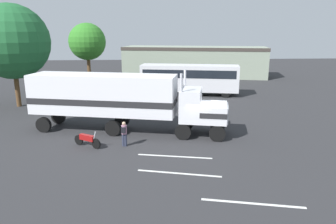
{
  "coord_description": "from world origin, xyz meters",
  "views": [
    {
      "loc": [
        -3.91,
        -20.78,
        7.21
      ],
      "look_at": [
        -2.36,
        0.8,
        1.6
      ],
      "focal_mm": 33.79,
      "sensor_mm": 36.0,
      "label": 1
    }
  ],
  "objects_px": {
    "semi_truck": "(118,98)",
    "motorcycle": "(87,140)",
    "parked_car": "(90,97)",
    "tree_left": "(87,42)",
    "tree_center": "(12,42)",
    "person_bystander": "(124,133)",
    "parked_bus": "(189,77)"
  },
  "relations": [
    {
      "from": "tree_center",
      "to": "parked_car",
      "type": "bearing_deg",
      "value": -0.17
    },
    {
      "from": "person_bystander",
      "to": "tree_center",
      "type": "height_order",
      "value": "tree_center"
    },
    {
      "from": "tree_center",
      "to": "semi_truck",
      "type": "bearing_deg",
      "value": -39.67
    },
    {
      "from": "person_bystander",
      "to": "motorcycle",
      "type": "xyz_separation_m",
      "value": [
        -2.34,
        0.07,
        -0.41
      ]
    },
    {
      "from": "semi_truck",
      "to": "person_bystander",
      "type": "xyz_separation_m",
      "value": [
        0.57,
        -3.21,
        -1.63
      ]
    },
    {
      "from": "semi_truck",
      "to": "motorcycle",
      "type": "distance_m",
      "value": 4.14
    },
    {
      "from": "motorcycle",
      "to": "tree_center",
      "type": "relative_size",
      "value": 0.19
    },
    {
      "from": "motorcycle",
      "to": "person_bystander",
      "type": "bearing_deg",
      "value": -1.75
    },
    {
      "from": "person_bystander",
      "to": "tree_center",
      "type": "xyz_separation_m",
      "value": [
        -10.96,
        11.82,
        5.28
      ]
    },
    {
      "from": "semi_truck",
      "to": "tree_center",
      "type": "xyz_separation_m",
      "value": [
        -10.39,
        8.61,
        3.65
      ]
    },
    {
      "from": "semi_truck",
      "to": "tree_center",
      "type": "relative_size",
      "value": 1.48
    },
    {
      "from": "semi_truck",
      "to": "tree_left",
      "type": "height_order",
      "value": "tree_left"
    },
    {
      "from": "semi_truck",
      "to": "motorcycle",
      "type": "bearing_deg",
      "value": -119.51
    },
    {
      "from": "parked_car",
      "to": "tree_left",
      "type": "height_order",
      "value": "tree_left"
    },
    {
      "from": "semi_truck",
      "to": "parked_bus",
      "type": "xyz_separation_m",
      "value": [
        6.99,
        13.16,
        -0.46
      ]
    },
    {
      "from": "parked_bus",
      "to": "tree_center",
      "type": "distance_m",
      "value": 18.43
    },
    {
      "from": "parked_bus",
      "to": "motorcycle",
      "type": "xyz_separation_m",
      "value": [
        -8.77,
        -16.3,
        -1.58
      ]
    },
    {
      "from": "person_bystander",
      "to": "motorcycle",
      "type": "relative_size",
      "value": 0.89
    },
    {
      "from": "semi_truck",
      "to": "parked_bus",
      "type": "relative_size",
      "value": 1.27
    },
    {
      "from": "parked_bus",
      "to": "tree_left",
      "type": "relative_size",
      "value": 1.38
    },
    {
      "from": "parked_bus",
      "to": "tree_center",
      "type": "relative_size",
      "value": 1.17
    },
    {
      "from": "parked_bus",
      "to": "tree_left",
      "type": "distance_m",
      "value": 14.45
    },
    {
      "from": "person_bystander",
      "to": "parked_car",
      "type": "height_order",
      "value": "person_bystander"
    },
    {
      "from": "semi_truck",
      "to": "person_bystander",
      "type": "distance_m",
      "value": 3.64
    },
    {
      "from": "tree_left",
      "to": "person_bystander",
      "type": "bearing_deg",
      "value": -75.44
    },
    {
      "from": "semi_truck",
      "to": "tree_center",
      "type": "bearing_deg",
      "value": 140.33
    },
    {
      "from": "parked_bus",
      "to": "person_bystander",
      "type": "bearing_deg",
      "value": -111.43
    },
    {
      "from": "parked_car",
      "to": "tree_left",
      "type": "relative_size",
      "value": 0.57
    },
    {
      "from": "parked_car",
      "to": "motorcycle",
      "type": "relative_size",
      "value": 2.56
    },
    {
      "from": "tree_center",
      "to": "motorcycle",
      "type": "bearing_deg",
      "value": -53.75
    },
    {
      "from": "semi_truck",
      "to": "parked_car",
      "type": "bearing_deg",
      "value": 112.34
    },
    {
      "from": "person_bystander",
      "to": "motorcycle",
      "type": "distance_m",
      "value": 2.38
    }
  ]
}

